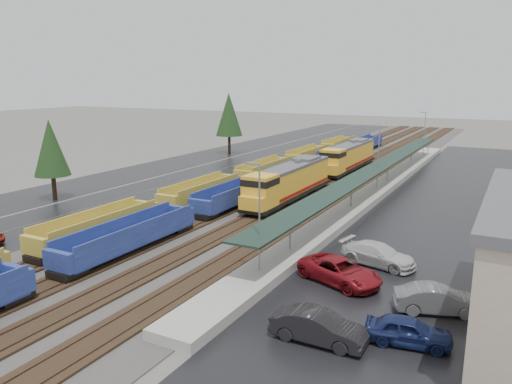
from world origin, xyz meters
TOP-DOWN VIEW (x-y plane):
  - ballast_strip at (0.00, 60.00)m, footprint 20.00×160.00m
  - trackbed at (-0.00, 60.00)m, footprint 14.60×160.00m
  - west_parking_lot at (-15.00, 60.00)m, footprint 10.00×160.00m
  - west_road at (-25.00, 60.00)m, footprint 9.00×160.00m
  - east_commuter_lot at (19.00, 50.00)m, footprint 16.00×100.00m
  - station_platform at (9.50, 50.01)m, footprint 3.00×80.00m
  - chainlink_fence at (-9.50, 58.44)m, footprint 0.08×160.04m
  - tree_west_near at (-22.00, 30.00)m, footprint 3.96×3.96m
  - tree_west_far at (-23.00, 70.00)m, footprint 4.84×4.84m
  - locomotive_lead at (2.00, 41.01)m, footprint 2.82×18.58m
  - locomotive_trail at (2.00, 62.01)m, footprint 2.82×18.58m
  - well_string_yellow at (-6.00, 35.97)m, footprint 2.59×103.96m
  - well_string_blue at (-2.00, 36.59)m, footprint 2.56×112.98m
  - parked_car_east_a at (15.93, 14.27)m, footprint 1.79×4.99m
  - parked_car_east_b at (14.41, 22.13)m, footprint 4.69×6.48m
  - parked_car_east_c at (15.80, 26.54)m, footprint 3.35×5.89m
  - parked_car_east_d at (20.04, 16.16)m, footprint 2.40×4.56m
  - parked_car_east_e at (20.79, 20.60)m, footprint 3.28×5.17m

SIDE VIEW (x-z plane):
  - west_parking_lot at x=-15.00m, z-range 0.00..0.02m
  - west_road at x=-25.00m, z-range 0.00..0.02m
  - east_commuter_lot at x=19.00m, z-range 0.00..0.02m
  - ballast_strip at x=0.00m, z-range 0.00..0.08m
  - trackbed at x=0.00m, z-range 0.05..0.27m
  - station_platform at x=9.50m, z-range -3.27..4.73m
  - parked_car_east_d at x=20.04m, z-range 0.00..1.48m
  - parked_car_east_c at x=15.80m, z-range 0.00..1.61m
  - parked_car_east_e at x=20.79m, z-range 0.00..1.61m
  - parked_car_east_a at x=15.93m, z-range 0.00..1.64m
  - parked_car_east_b at x=14.41m, z-range 0.00..1.64m
  - well_string_blue at x=-2.00m, z-range 0.01..2.28m
  - well_string_yellow at x=-6.00m, z-range 0.00..2.29m
  - chainlink_fence at x=-9.50m, z-range 0.60..2.62m
  - locomotive_lead at x=2.00m, z-range 0.16..4.36m
  - locomotive_trail at x=2.00m, z-range 0.16..4.36m
  - tree_west_near at x=-22.00m, z-range 1.32..10.32m
  - tree_west_far at x=-23.00m, z-range 1.62..12.62m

